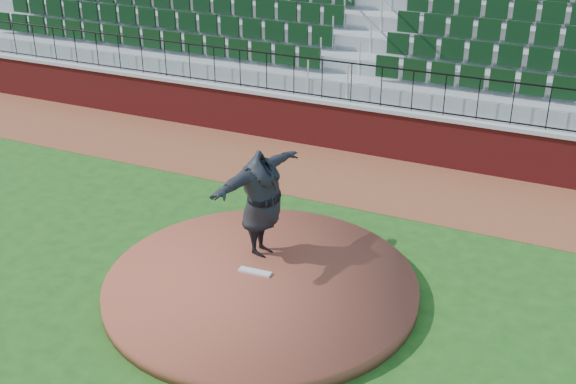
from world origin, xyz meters
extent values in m
plane|color=#1D4D16|center=(0.00, 0.00, 0.00)|extent=(90.00, 90.00, 0.00)
cube|color=brown|center=(0.00, 5.40, 0.01)|extent=(34.00, 3.20, 0.01)
cube|color=maroon|center=(0.00, 7.00, 0.60)|extent=(34.00, 0.35, 1.20)
cube|color=#B7B7B7|center=(0.00, 7.00, 1.25)|extent=(34.00, 0.45, 0.10)
cube|color=maroon|center=(0.00, 12.52, 2.75)|extent=(34.00, 0.50, 5.50)
cylinder|color=brown|center=(0.15, 0.04, 0.12)|extent=(5.53, 5.53, 0.25)
cube|color=silver|center=(-0.05, 0.20, 0.27)|extent=(0.61, 0.19, 0.04)
imported|color=black|center=(-0.25, 0.89, 1.28)|extent=(1.08, 2.62, 2.07)
camera|label=1|loc=(5.10, -9.54, 7.09)|focal=44.96mm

